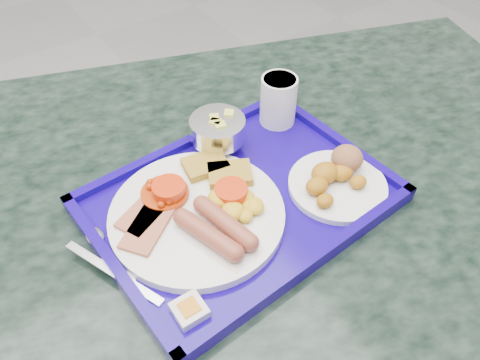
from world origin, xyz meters
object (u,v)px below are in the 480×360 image
object	(u,v)px
table	(244,264)
juice_cup	(278,99)
main_plate	(201,210)
fruit_bowl	(218,130)
bread_plate	(337,178)
tray	(240,200)

from	to	relation	value
table	juice_cup	xyz separation A→B (m)	(0.14, 0.10, 0.28)
main_plate	fruit_bowl	size ratio (longest dim) A/B	2.82
bread_plate	juice_cup	bearing A→B (deg)	82.83
main_plate	juice_cup	size ratio (longest dim) A/B	2.90
tray	bread_plate	world-z (taller)	bread_plate
main_plate	juice_cup	distance (m)	0.27
main_plate	juice_cup	xyz separation A→B (m)	(0.24, 0.12, 0.03)
table	main_plate	distance (m)	0.26
tray	juice_cup	size ratio (longest dim) A/B	5.17
fruit_bowl	juice_cup	world-z (taller)	juice_cup
tray	main_plate	xyz separation A→B (m)	(-0.07, 0.00, 0.02)
main_plate	fruit_bowl	bearing A→B (deg)	47.38
bread_plate	fruit_bowl	bearing A→B (deg)	120.67
tray	main_plate	bearing A→B (deg)	177.28
fruit_bowl	juice_cup	size ratio (longest dim) A/B	1.03
main_plate	table	bearing A→B (deg)	11.02
table	juice_cup	bearing A→B (deg)	34.71
bread_plate	juice_cup	distance (m)	0.19
fruit_bowl	main_plate	bearing A→B (deg)	-132.62
table	tray	world-z (taller)	tray
bread_plate	main_plate	bearing A→B (deg)	162.16
table	fruit_bowl	bearing A→B (deg)	82.80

